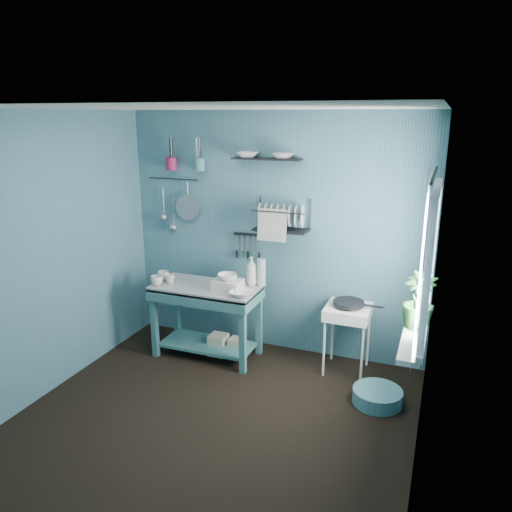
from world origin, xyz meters
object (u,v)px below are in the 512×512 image
(water_bottle, at_px, (261,272))
(storage_tin_small, at_px, (237,347))
(utensil_cup_magenta, at_px, (171,164))
(colander, at_px, (188,207))
(hotplate_stand, at_px, (347,339))
(potted_plant, at_px, (418,300))
(storage_tin_large, at_px, (218,345))
(frying_pan, at_px, (349,303))
(floor_basin, at_px, (377,396))
(mug_right, at_px, (163,276))
(wash_tub, at_px, (228,285))
(mug_mid, at_px, (170,279))
(soap_bottle, at_px, (251,271))
(utensil_cup_teal, at_px, (200,165))
(work_counter, at_px, (207,321))
(mug_left, at_px, (157,281))
(dish_rack, at_px, (281,215))

(water_bottle, height_order, storage_tin_small, water_bottle)
(utensil_cup_magenta, relative_size, colander, 0.46)
(hotplate_stand, distance_m, storage_tin_small, 1.16)
(potted_plant, bearing_deg, storage_tin_large, 166.14)
(water_bottle, bearing_deg, frying_pan, -1.73)
(colander, distance_m, floor_basin, 2.73)
(mug_right, bearing_deg, wash_tub, -1.53)
(colander, bearing_deg, potted_plant, -18.96)
(mug_mid, xyz_separation_m, wash_tub, (0.63, 0.04, 0.00))
(soap_bottle, relative_size, utensil_cup_teal, 2.30)
(work_counter, relative_size, mug_mid, 10.89)
(mug_left, distance_m, utensil_cup_teal, 1.28)
(mug_mid, relative_size, floor_basin, 0.23)
(storage_tin_large, bearing_deg, work_counter, -153.43)
(wash_tub, relative_size, soap_bottle, 0.94)
(mug_right, relative_size, dish_rack, 0.22)
(hotplate_stand, bearing_deg, storage_tin_large, -167.86)
(mug_left, distance_m, colander, 0.88)
(water_bottle, bearing_deg, dish_rack, 35.20)
(potted_plant, xyz_separation_m, floor_basin, (-0.27, 0.15, -0.99))
(mug_right, relative_size, water_bottle, 0.44)
(floor_basin, bearing_deg, wash_tub, 170.07)
(work_counter, distance_m, colander, 1.24)
(utensil_cup_magenta, bearing_deg, floor_basin, -15.95)
(mug_right, distance_m, storage_tin_large, 0.93)
(dish_rack, height_order, potted_plant, dish_rack)
(work_counter, relative_size, water_bottle, 3.89)
(work_counter, bearing_deg, water_bottle, 11.16)
(potted_plant, xyz_separation_m, storage_tin_small, (-1.78, 0.52, -0.96))
(colander, bearing_deg, mug_right, -102.24)
(mug_right, distance_m, floor_basin, 2.44)
(colander, bearing_deg, hotplate_stand, -6.96)
(wash_tub, height_order, storage_tin_large, wash_tub)
(floor_basin, bearing_deg, mug_left, 176.68)
(soap_bottle, height_order, floor_basin, soap_bottle)
(dish_rack, bearing_deg, utensil_cup_teal, 167.47)
(mug_left, relative_size, storage_tin_small, 0.61)
(frying_pan, distance_m, storage_tin_small, 1.29)
(potted_plant, distance_m, storage_tin_small, 2.08)
(soap_bottle, xyz_separation_m, utensil_cup_magenta, (-0.99, 0.19, 1.03))
(water_bottle, relative_size, storage_tin_large, 1.27)
(mug_right, distance_m, wash_tub, 0.75)
(mug_right, bearing_deg, frying_pan, 5.72)
(mug_mid, distance_m, storage_tin_small, 1.00)
(mug_right, xyz_separation_m, utensil_cup_magenta, (-0.07, 0.39, 1.13))
(utensil_cup_magenta, bearing_deg, storage_tin_large, -26.69)
(mug_mid, height_order, water_bottle, water_bottle)
(mug_left, xyz_separation_m, hotplate_stand, (1.90, 0.35, -0.48))
(hotplate_stand, relative_size, utensil_cup_teal, 5.22)
(soap_bottle, xyz_separation_m, potted_plant, (1.66, -0.64, 0.14))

